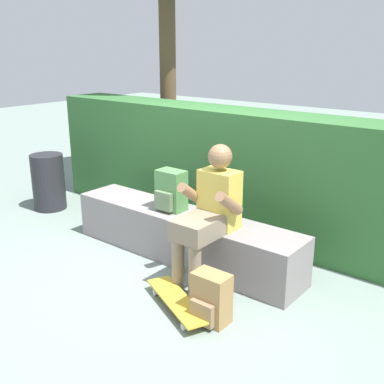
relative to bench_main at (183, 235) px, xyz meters
The scene contains 8 objects.
ground_plane 0.47m from the bench_main, 90.00° to the right, with size 24.00×24.00×0.00m, color gray.
bench_main is the anchor object (origin of this frame).
person_skater 0.68m from the bench_main, 24.65° to the right, with size 0.49×0.62×1.22m.
skateboard_near_person 0.97m from the bench_main, 52.99° to the right, with size 0.81×0.52×0.09m.
backpack_on_bench 0.45m from the bench_main, behind, with size 0.28×0.23×0.40m.
backpack_on_ground 1.15m from the bench_main, 39.76° to the right, with size 0.28×0.23×0.40m.
hedge_row 1.07m from the bench_main, 76.55° to the left, with size 5.63×0.58×1.36m.
trash_bin 2.27m from the bench_main, behind, with size 0.41×0.41×0.71m.
Camera 1 is at (2.71, -2.82, 2.03)m, focal length 43.44 mm.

